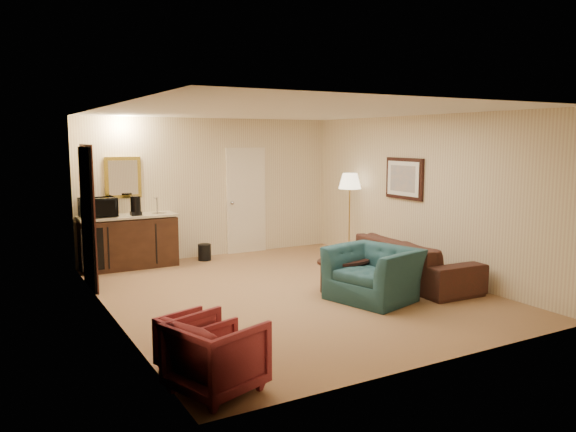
% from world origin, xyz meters
% --- Properties ---
extents(ground, '(6.00, 6.00, 0.00)m').
position_xyz_m(ground, '(0.00, 0.00, 0.00)').
color(ground, '#9A714E').
rests_on(ground, ground).
extents(room_walls, '(5.02, 6.01, 2.61)m').
position_xyz_m(room_walls, '(-0.10, 0.77, 1.72)').
color(room_walls, beige).
rests_on(room_walls, ground).
extents(wetbar_cabinet, '(1.64, 0.58, 0.92)m').
position_xyz_m(wetbar_cabinet, '(-1.65, 2.72, 0.46)').
color(wetbar_cabinet, '#371E11').
rests_on(wetbar_cabinet, ground).
extents(sofa, '(0.77, 2.33, 0.90)m').
position_xyz_m(sofa, '(1.95, -0.41, 0.45)').
color(sofa, black).
rests_on(sofa, ground).
extents(teal_armchair, '(1.01, 1.28, 0.98)m').
position_xyz_m(teal_armchair, '(0.83, -0.90, 0.49)').
color(teal_armchair, '#1F434E').
rests_on(teal_armchair, ground).
extents(rose_chair_near, '(0.70, 0.72, 0.60)m').
position_xyz_m(rose_chair_near, '(-2.15, -2.00, 0.30)').
color(rose_chair_near, maroon).
rests_on(rose_chair_near, ground).
extents(rose_chair_far, '(0.86, 0.89, 0.72)m').
position_xyz_m(rose_chair_far, '(-2.15, -2.52, 0.36)').
color(rose_chair_far, maroon).
rests_on(rose_chair_far, ground).
extents(coffee_table, '(0.91, 0.66, 0.49)m').
position_xyz_m(coffee_table, '(0.70, -0.38, 0.24)').
color(coffee_table, black).
rests_on(coffee_table, ground).
extents(floor_lamp, '(0.54, 0.54, 1.59)m').
position_xyz_m(floor_lamp, '(2.20, 1.61, 0.80)').
color(floor_lamp, '#AE893A').
rests_on(floor_lamp, ground).
extents(waste_bin, '(0.30, 0.30, 0.30)m').
position_xyz_m(waste_bin, '(-0.30, 2.65, 0.15)').
color(waste_bin, black).
rests_on(waste_bin, ground).
extents(microwave, '(0.59, 0.33, 0.40)m').
position_xyz_m(microwave, '(-2.14, 2.72, 1.12)').
color(microwave, black).
rests_on(microwave, wetbar_cabinet).
extents(coffee_maker, '(0.19, 0.19, 0.33)m').
position_xyz_m(coffee_maker, '(-1.53, 2.63, 1.08)').
color(coffee_maker, black).
rests_on(coffee_maker, wetbar_cabinet).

